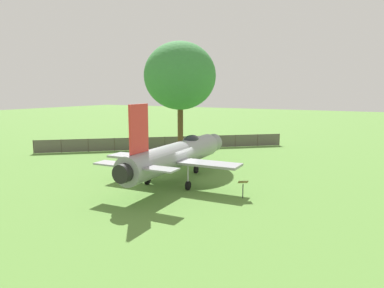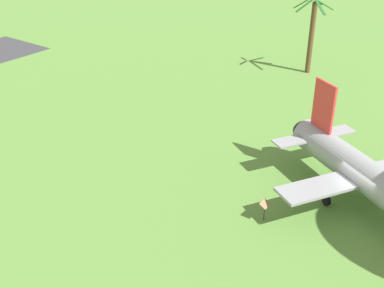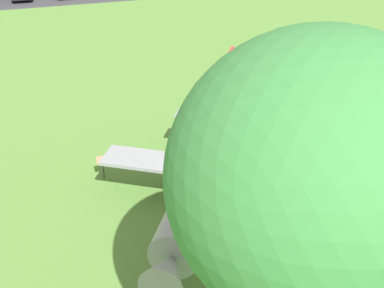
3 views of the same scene
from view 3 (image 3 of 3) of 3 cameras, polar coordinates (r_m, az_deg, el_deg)
The scene contains 4 objects.
ground_plane at distance 24.11m, azimuth 1.68°, elevation -6.86°, with size 200.00×200.00×0.00m, color #568438.
display_jet at distance 22.66m, azimuth 1.55°, elevation -3.23°, with size 9.95×13.51×5.77m.
shade_tree at distance 12.04m, azimuth 13.20°, elevation -3.22°, with size 6.72×7.15×11.12m.
info_plaque at distance 26.09m, azimuth -9.43°, elevation -1.97°, with size 0.72×0.66×1.14m.
Camera 3 is at (-5.15, 18.81, 14.17)m, focal length 50.36 mm.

